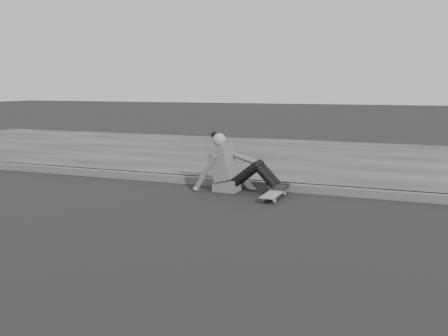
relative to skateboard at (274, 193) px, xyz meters
The scene contains 5 objects.
ground 2.23m from the skateboard, 65.10° to the right, with size 80.00×80.00×0.00m, color black.
curb 1.09m from the skateboard, 30.64° to the left, with size 24.00×0.16×0.12m, color #535353.
sidewalk 3.70m from the skateboard, 75.28° to the left, with size 24.00×6.00×0.12m, color #393939.
skateboard is the anchor object (origin of this frame).
seated_woman 0.83m from the skateboard, 161.47° to the left, with size 1.38×0.46×0.88m.
Camera 1 is at (0.89, -4.56, 1.55)m, focal length 40.00 mm.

